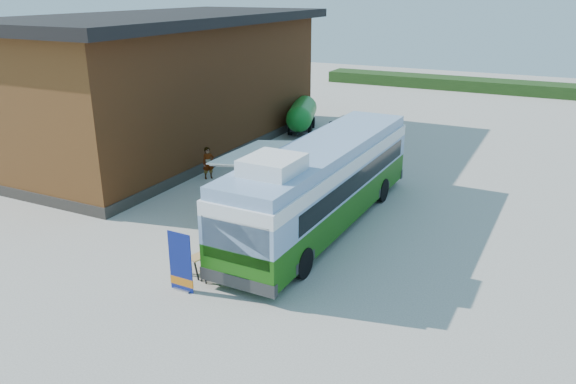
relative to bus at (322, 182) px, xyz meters
The scene contains 10 objects.
ground 4.09m from the bus, 115.17° to the right, with size 100.00×100.00×0.00m, color #BCB7AD.
barn 13.90m from the bus, 150.96° to the left, with size 9.60×21.20×7.50m.
hedge 35.31m from the bus, 79.48° to the left, with size 40.00×3.00×1.00m, color #264419.
bus is the anchor object (origin of this frame).
awning 2.76m from the bus, behind, with size 2.64×4.20×0.51m.
banner 6.86m from the bus, 105.93° to the right, with size 0.85×0.19×1.95m.
picnic_table 5.76m from the bus, 110.05° to the right, with size 1.43×1.33×0.69m.
person_a 7.88m from the bus, 158.24° to the left, with size 0.58×0.38×1.58m, color #999999.
person_b 9.81m from the bus, 110.40° to the left, with size 0.96×0.75×1.97m, color #999999.
slurry_tanker 15.42m from the bus, 118.10° to the left, with size 2.76×5.21×2.01m.
Camera 1 is at (9.42, -15.39, 8.81)m, focal length 35.00 mm.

